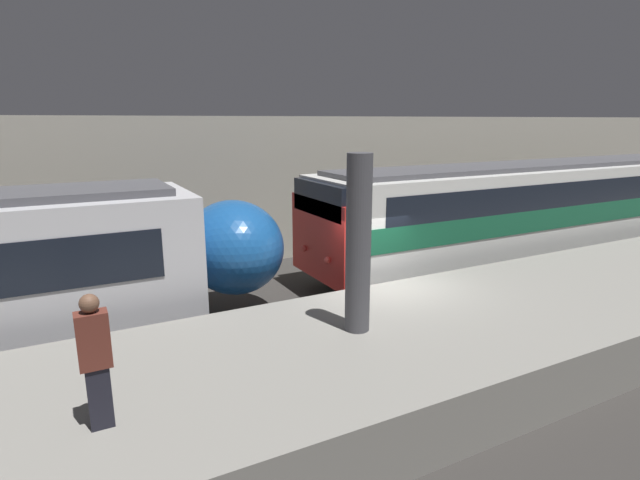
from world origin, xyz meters
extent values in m
plane|color=#33302D|center=(0.00, 0.00, 0.00)|extent=(120.00, 120.00, 0.00)
cube|color=gray|center=(0.00, -2.32, 0.54)|extent=(40.00, 4.65, 1.09)
cube|color=#B2AD9E|center=(0.00, 6.70, 2.50)|extent=(50.00, 0.15, 4.99)
cylinder|color=#47474C|center=(-1.98, -2.01, 2.71)|extent=(0.46, 0.46, 3.24)
ellipsoid|color=#195199|center=(-2.91, 2.28, 1.81)|extent=(2.42, 2.82, 2.32)
sphere|color=#F2EFCC|center=(-1.96, 2.28, 1.39)|extent=(0.20, 0.20, 0.20)
cube|color=black|center=(8.91, 2.28, 0.28)|extent=(17.06, 2.52, 0.57)
cube|color=silver|center=(8.91, 2.28, 1.94)|extent=(18.55, 3.07, 2.76)
cube|color=#145638|center=(8.91, 0.74, 1.89)|extent=(17.81, 0.02, 0.66)
cube|color=black|center=(8.91, 0.74, 2.61)|extent=(16.69, 0.02, 0.77)
cube|color=red|center=(-0.49, 2.28, 1.72)|extent=(0.25, 3.01, 2.21)
cube|color=black|center=(-0.49, 2.28, 2.83)|extent=(0.25, 2.70, 0.88)
sphere|color=#EA4C42|center=(-0.64, 1.59, 1.34)|extent=(0.18, 0.18, 0.18)
sphere|color=#EA4C42|center=(-0.64, 2.97, 1.34)|extent=(0.18, 0.18, 0.18)
cube|color=#4C4C51|center=(8.91, 2.28, 3.39)|extent=(17.81, 2.21, 0.14)
cube|color=black|center=(-6.43, -3.06, 1.50)|extent=(0.28, 0.20, 0.82)
cube|color=brown|center=(-6.43, -3.06, 2.27)|extent=(0.38, 0.24, 0.71)
sphere|color=brown|center=(-6.43, -3.06, 2.74)|extent=(0.23, 0.23, 0.23)
camera|label=1|loc=(-6.60, -9.30, 4.87)|focal=28.00mm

